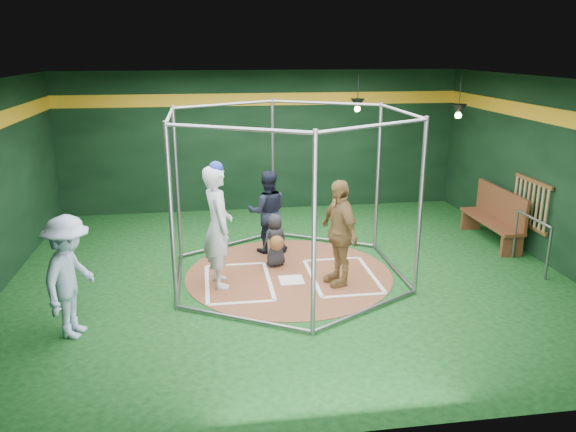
{
  "coord_description": "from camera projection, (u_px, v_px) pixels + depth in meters",
  "views": [
    {
      "loc": [
        -1.45,
        -9.5,
        4.02
      ],
      "look_at": [
        0.0,
        0.1,
        1.1
      ],
      "focal_mm": 35.0,
      "sensor_mm": 36.0,
      "label": 1
    }
  ],
  "objects": [
    {
      "name": "pendant_lamp_near",
      "position": [
        358.0,
        104.0,
        13.3
      ],
      "size": [
        0.34,
        0.34,
        0.9
      ],
      "color": "black",
      "rests_on": "room_shell"
    },
    {
      "name": "room_shell",
      "position": [
        289.0,
        182.0,
        9.87
      ],
      "size": [
        10.1,
        9.1,
        3.53
      ],
      "color": "#0C3811",
      "rests_on": "ground"
    },
    {
      "name": "clay_disc",
      "position": [
        289.0,
        274.0,
        10.36
      ],
      "size": [
        3.8,
        3.8,
        0.01
      ],
      "primitive_type": "cylinder",
      "color": "brown",
      "rests_on": "ground"
    },
    {
      "name": "bystander_blue",
      "position": [
        70.0,
        277.0,
        7.95
      ],
      "size": [
        0.94,
        1.3,
        1.81
      ],
      "primitive_type": "imported",
      "rotation": [
        0.0,
        0.0,
        1.32
      ],
      "color": "#A9C1E0",
      "rests_on": "ground"
    },
    {
      "name": "bat_rack",
      "position": [
        530.0,
        203.0,
        11.15
      ],
      "size": [
        0.07,
        1.25,
        0.98
      ],
      "color": "brown",
      "rests_on": "room_shell"
    },
    {
      "name": "pendant_lamp_far",
      "position": [
        459.0,
        110.0,
        12.04
      ],
      "size": [
        0.34,
        0.34,
        0.9
      ],
      "color": "black",
      "rests_on": "room_shell"
    },
    {
      "name": "steel_railing",
      "position": [
        532.0,
        235.0,
        10.48
      ],
      "size": [
        0.05,
        1.16,
        1.0
      ],
      "color": "gray",
      "rests_on": "ground"
    },
    {
      "name": "batter_figure",
      "position": [
        218.0,
        225.0,
        9.61
      ],
      "size": [
        0.64,
        0.86,
        2.21
      ],
      "color": "silver",
      "rests_on": "clay_disc"
    },
    {
      "name": "batter_box_right",
      "position": [
        342.0,
        276.0,
        10.26
      ],
      "size": [
        1.17,
        1.77,
        0.01
      ],
      "color": "white",
      "rests_on": "clay_disc"
    },
    {
      "name": "batting_cage",
      "position": [
        289.0,
        196.0,
        9.93
      ],
      "size": [
        4.05,
        4.67,
        3.0
      ],
      "color": "gray",
      "rests_on": "ground"
    },
    {
      "name": "batter_box_left",
      "position": [
        238.0,
        282.0,
        9.99
      ],
      "size": [
        1.17,
        1.77,
        0.01
      ],
      "color": "white",
      "rests_on": "clay_disc"
    },
    {
      "name": "catcher_figure",
      "position": [
        275.0,
        240.0,
        10.6
      ],
      "size": [
        0.59,
        0.64,
        1.02
      ],
      "color": "black",
      "rests_on": "clay_disc"
    },
    {
      "name": "home_plate",
      "position": [
        291.0,
        280.0,
        10.08
      ],
      "size": [
        0.43,
        0.43,
        0.01
      ],
      "primitive_type": "cube",
      "color": "white",
      "rests_on": "clay_disc"
    },
    {
      "name": "dugout_bench",
      "position": [
        496.0,
        215.0,
        11.95
      ],
      "size": [
        0.47,
        2.01,
        1.17
      ],
      "color": "brown",
      "rests_on": "ground"
    },
    {
      "name": "visitor_leopard",
      "position": [
        339.0,
        233.0,
        9.71
      ],
      "size": [
        0.73,
        1.18,
        1.88
      ],
      "primitive_type": "imported",
      "rotation": [
        0.0,
        0.0,
        -1.31
      ],
      "color": "#B0894B",
      "rests_on": "clay_disc"
    },
    {
      "name": "umpire",
      "position": [
        267.0,
        212.0,
        11.29
      ],
      "size": [
        0.83,
        0.65,
        1.68
      ],
      "primitive_type": "imported",
      "rotation": [
        0.0,
        0.0,
        3.12
      ],
      "color": "black",
      "rests_on": "clay_disc"
    }
  ]
}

